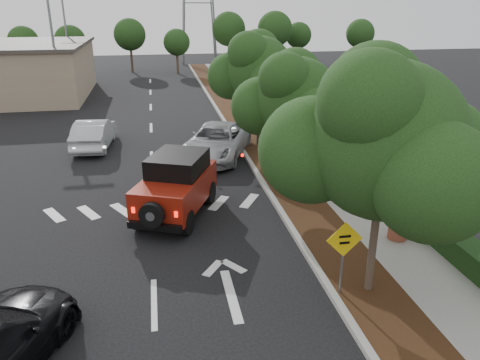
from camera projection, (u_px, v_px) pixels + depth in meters
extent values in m
plane|color=black|center=(154.00, 303.00, 11.96)|extent=(120.00, 120.00, 0.00)
cube|color=#9E9B93|center=(243.00, 152.00, 23.72)|extent=(0.20, 70.00, 0.15)
cube|color=black|center=(263.00, 151.00, 23.89)|extent=(1.80, 70.00, 0.12)
cube|color=gray|center=(298.00, 149.00, 24.21)|extent=(2.00, 70.00, 0.12)
cube|color=black|center=(324.00, 141.00, 24.32)|extent=(0.80, 70.00, 0.80)
cylinder|color=black|center=(168.00, 189.00, 18.13)|extent=(0.60, 0.89, 0.85)
cylinder|color=black|center=(209.00, 192.00, 17.79)|extent=(0.60, 0.89, 0.85)
cylinder|color=black|center=(140.00, 218.00, 15.71)|extent=(0.60, 0.89, 0.85)
cylinder|color=black|center=(187.00, 223.00, 15.37)|extent=(0.60, 0.89, 0.85)
cube|color=maroon|center=(176.00, 189.00, 16.54)|extent=(3.28, 4.34, 1.06)
cube|color=black|center=(178.00, 163.00, 16.52)|extent=(2.45, 2.66, 0.68)
cube|color=maroon|center=(189.00, 177.00, 17.92)|extent=(1.97, 1.66, 0.87)
cube|color=black|center=(155.00, 227.00, 14.85)|extent=(1.74, 0.88, 0.23)
cylinder|color=black|center=(152.00, 215.00, 14.55)|extent=(0.83, 0.53, 0.80)
cube|color=#FF190C|center=(133.00, 210.00, 14.89)|extent=(0.11, 0.08, 0.19)
cube|color=#FF190C|center=(176.00, 214.00, 14.59)|extent=(0.11, 0.08, 0.19)
imported|color=#AEB1B6|center=(217.00, 141.00, 22.95)|extent=(4.52, 6.21, 1.57)
imported|color=#B8BCC0|center=(94.00, 134.00, 24.39)|extent=(1.98, 4.72, 1.52)
imported|color=#A0A1A8|center=(9.00, 94.00, 34.38)|extent=(5.16, 2.70, 1.67)
cylinder|color=slate|center=(342.00, 261.00, 11.92)|extent=(0.06, 0.06, 1.87)
cube|color=yellow|center=(345.00, 239.00, 11.67)|extent=(0.96, 0.03, 0.96)
cube|color=black|center=(345.00, 237.00, 11.62)|extent=(0.30, 0.01, 0.07)
cube|color=black|center=(345.00, 243.00, 11.69)|extent=(0.27, 0.01, 0.07)
cylinder|color=brown|center=(398.00, 230.00, 14.88)|extent=(0.65, 0.65, 0.60)
sphere|color=black|center=(400.00, 213.00, 14.67)|extent=(0.75, 0.75, 0.75)
imported|color=black|center=(400.00, 211.00, 14.64)|extent=(0.68, 0.61, 0.71)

